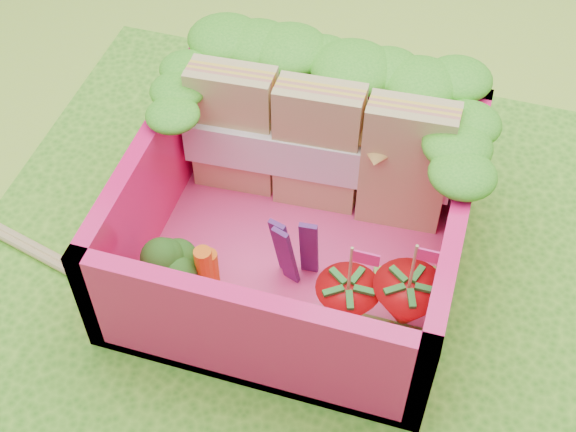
# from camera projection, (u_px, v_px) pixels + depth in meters

# --- Properties ---
(ground) EXTENTS (14.00, 14.00, 0.00)m
(ground) POSITION_uv_depth(u_px,v_px,m) (278.00, 261.00, 3.44)
(ground) COLOR #A8D93D
(ground) RESTS_ON ground
(placemat) EXTENTS (2.60, 2.60, 0.03)m
(placemat) POSITION_uv_depth(u_px,v_px,m) (278.00, 258.00, 3.43)
(placemat) COLOR #489F23
(placemat) RESTS_ON ground
(bento_floor) EXTENTS (1.30, 1.30, 0.05)m
(bento_floor) POSITION_uv_depth(u_px,v_px,m) (297.00, 252.00, 3.40)
(bento_floor) COLOR #F13D84
(bento_floor) RESTS_ON placemat
(bento_box) EXTENTS (1.30, 1.30, 0.55)m
(bento_box) POSITION_uv_depth(u_px,v_px,m) (297.00, 214.00, 3.21)
(bento_box) COLOR #FF1568
(bento_box) RESTS_ON placemat
(lettuce_ruffle) EXTENTS (1.43, 0.76, 0.11)m
(lettuce_ruffle) POSITION_uv_depth(u_px,v_px,m) (330.00, 78.00, 3.24)
(lettuce_ruffle) COLOR #2E9A1C
(lettuce_ruffle) RESTS_ON bento_box
(sandwich_stack) EXTENTS (1.14, 0.24, 0.63)m
(sandwich_stack) POSITION_uv_depth(u_px,v_px,m) (319.00, 148.00, 3.34)
(sandwich_stack) COLOR tan
(sandwich_stack) RESTS_ON bento_floor
(broccoli) EXTENTS (0.34, 0.34, 0.25)m
(broccoli) POSITION_uv_depth(u_px,v_px,m) (168.00, 263.00, 3.11)
(broccoli) COLOR #6C9C4B
(broccoli) RESTS_ON bento_floor
(carrot_sticks) EXTENTS (0.08, 0.10, 0.28)m
(carrot_sticks) POSITION_uv_depth(u_px,v_px,m) (208.00, 273.00, 3.14)
(carrot_sticks) COLOR orange
(carrot_sticks) RESTS_ON bento_floor
(purple_wedges) EXTENTS (0.17, 0.10, 0.38)m
(purple_wedges) POSITION_uv_depth(u_px,v_px,m) (293.00, 251.00, 3.13)
(purple_wedges) COLOR #491856
(purple_wedges) RESTS_ON bento_floor
(strawberry_left) EXTENTS (0.25, 0.25, 0.49)m
(strawberry_left) POSITION_uv_depth(u_px,v_px,m) (347.00, 306.00, 3.04)
(strawberry_left) COLOR #BA110B
(strawberry_left) RESTS_ON bento_floor
(strawberry_right) EXTENTS (0.27, 0.27, 0.51)m
(strawberry_right) POSITION_uv_depth(u_px,v_px,m) (405.00, 306.00, 3.02)
(strawberry_right) COLOR #BA110B
(strawberry_right) RESTS_ON bento_floor
(snap_peas) EXTENTS (0.57, 0.55, 0.05)m
(snap_peas) POSITION_uv_depth(u_px,v_px,m) (379.00, 310.00, 3.15)
(snap_peas) COLOR #63C63E
(snap_peas) RESTS_ON bento_floor
(chopsticks) EXTENTS (2.18, 0.58, 0.04)m
(chopsticks) POSITION_uv_depth(u_px,v_px,m) (15.00, 239.00, 3.45)
(chopsticks) COLOR #D6BD75
(chopsticks) RESTS_ON placemat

